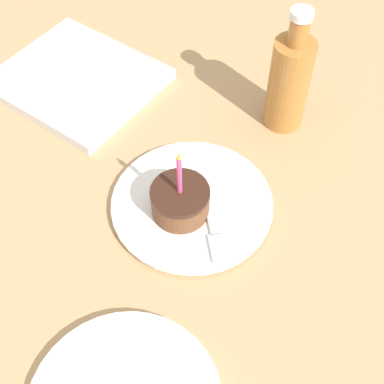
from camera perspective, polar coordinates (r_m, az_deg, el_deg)
The scene contains 6 objects.
ground_plane at distance 0.83m, azimuth 2.14°, elevation -2.79°, with size 2.40×2.40×0.04m.
plate at distance 0.81m, azimuth -0.00°, elevation -1.27°, with size 0.25×0.25×0.01m.
cake_slice at distance 0.78m, azimuth -1.27°, elevation -0.94°, with size 0.09×0.09×0.13m.
fork at distance 0.78m, azimuth 2.15°, elevation -3.02°, with size 0.13×0.13×0.00m.
bottle at distance 0.89m, azimuth 10.33°, elevation 11.58°, with size 0.07×0.07×0.22m.
marble_board at distance 1.02m, azimuth -12.10°, elevation 11.61°, with size 0.27×0.24×0.02m.
Camera 1 is at (0.25, -0.40, 0.67)m, focal length 50.00 mm.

